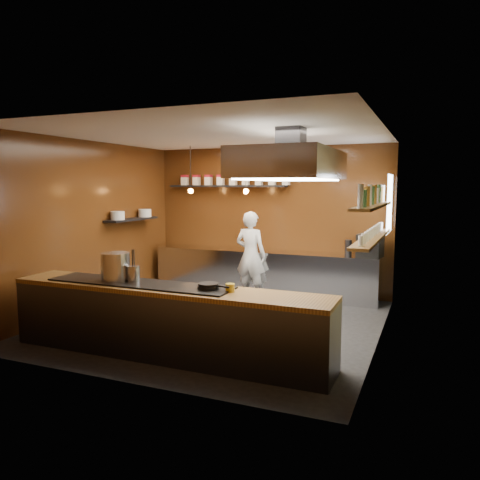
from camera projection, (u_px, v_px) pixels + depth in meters
The scene contains 26 objects.
floor at pixel (218, 323), 7.58m from camera, with size 5.00×5.00×0.00m, color black.
back_wall at pixel (269, 220), 9.70m from camera, with size 5.00×5.00×0.00m, color #3F1C0B.
left_wall at pixel (91, 226), 8.35m from camera, with size 5.00×5.00×0.00m, color #3F1C0B.
right_wall at pixel (382, 237), 6.46m from camera, with size 5.00×5.00×0.00m, color brown.
ceiling at pixel (217, 134), 7.23m from camera, with size 5.00×5.00×0.00m, color silver.
window_pane at pixel (390, 204), 7.99m from camera, with size 1.00×1.00×0.00m, color white.
prep_counter at pixel (263, 272), 9.52m from camera, with size 4.60×0.65×0.90m, color silver.
pass_counter at pixel (166, 321), 6.06m from camera, with size 4.40×0.72×0.94m.
tin_shelf at pixel (227, 186), 9.83m from camera, with size 2.60×0.26×0.04m, color black.
plate_shelf at pixel (132, 219), 9.21m from camera, with size 0.30×1.40×0.04m, color black.
bottle_shelf_upper at pixel (373, 206), 6.75m from camera, with size 0.26×2.80×0.04m, color brown.
bottle_shelf_lower at pixel (372, 238), 6.80m from camera, with size 0.26×2.80×0.04m, color brown.
extractor_hood at pixel (291, 164), 6.43m from camera, with size 1.20×2.00×0.72m.
pendant_left at pixel (191, 189), 9.42m from camera, with size 0.10×0.10×0.95m.
pendant_right at pixel (246, 189), 8.97m from camera, with size 0.10×0.10×0.95m.
storage_tins at pixel (233, 180), 9.76m from camera, with size 2.43×0.13×0.22m.
plate_stacks at pixel (132, 214), 9.19m from camera, with size 0.26×1.16×0.16m.
bottles at pixel (374, 196), 6.73m from camera, with size 0.06×2.66×0.24m.
wine_glasses at pixel (372, 232), 6.79m from camera, with size 0.07×2.37×0.13m.
stockpot_large at pixel (115, 266), 6.30m from camera, with size 0.38×0.38×0.37m, color silver.
stockpot_small at pixel (115, 268), 6.39m from camera, with size 0.31×0.31×0.29m, color silver.
utensil_crock at pixel (134, 274), 6.23m from camera, with size 0.16×0.16×0.21m, color silver.
frying_pan at pixel (209, 286), 5.78m from camera, with size 0.44×0.28×0.07m.
butter_jar at pixel (230, 288), 5.69m from camera, with size 0.11×0.11×0.10m, color yellow.
espresso_machine at pixel (370, 246), 8.59m from camera, with size 0.42×0.40×0.42m, color black.
chef at pixel (251, 255), 9.14m from camera, with size 0.63×0.41×1.72m, color silver.
Camera 1 is at (3.14, -6.68, 2.21)m, focal length 35.00 mm.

